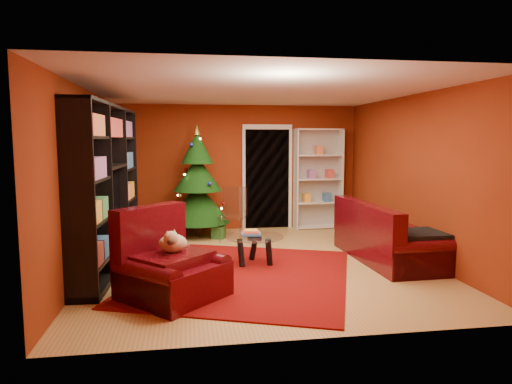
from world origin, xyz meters
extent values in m
cube|color=#B18545|center=(0.00, 0.00, -0.03)|extent=(5.00, 5.50, 0.05)
cube|color=silver|center=(0.00, 0.00, 2.62)|extent=(5.00, 5.50, 0.05)
cube|color=maroon|center=(0.00, 2.77, 1.30)|extent=(5.00, 0.05, 2.60)
cube|color=maroon|center=(-2.52, 0.00, 1.30)|extent=(0.05, 5.50, 2.60)
cube|color=maroon|center=(2.52, 0.00, 1.30)|extent=(0.05, 5.50, 2.60)
cube|color=#6D0907|center=(-0.31, -0.64, 0.01)|extent=(3.71, 3.98, 0.02)
cube|color=#1B637B|center=(-1.87, 1.98, 0.15)|extent=(0.37, 0.37, 0.31)
cube|color=#1F561E|center=(-0.50, 1.85, 0.12)|extent=(0.30, 0.30, 0.24)
cube|color=maroon|center=(-1.27, 1.98, 0.11)|extent=(0.23, 0.23, 0.21)
camera|label=1|loc=(-1.11, -6.76, 1.88)|focal=32.00mm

